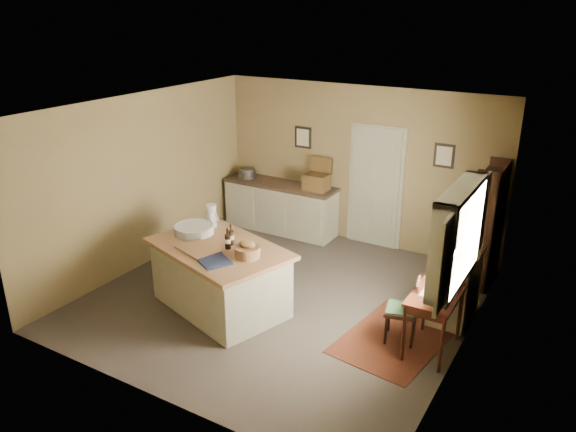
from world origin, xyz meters
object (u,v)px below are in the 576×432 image
(work_island, at_px, (220,275))
(writing_desk, at_px, (435,301))
(sideboard, at_px, (281,205))
(right_cabinet, at_px, (454,285))
(desk_chair, at_px, (401,311))
(shelving_unit, at_px, (491,225))

(work_island, bearing_deg, writing_desk, 26.79)
(sideboard, relative_size, right_cabinet, 2.13)
(desk_chair, bearing_deg, right_cabinet, 52.88)
(work_island, bearing_deg, right_cabinet, 43.90)
(writing_desk, xyz_separation_m, right_cabinet, (-0.00, 0.93, -0.21))
(shelving_unit, bearing_deg, writing_desk, -93.94)
(work_island, relative_size, right_cabinet, 2.18)
(desk_chair, relative_size, right_cabinet, 0.83)
(work_island, bearing_deg, desk_chair, 28.61)
(writing_desk, relative_size, shelving_unit, 0.47)
(writing_desk, relative_size, right_cabinet, 0.87)
(sideboard, distance_m, desk_chair, 3.92)
(writing_desk, xyz_separation_m, desk_chair, (-0.40, 0.01, -0.25))
(desk_chair, xyz_separation_m, shelving_unit, (0.55, 2.15, 0.50))
(work_island, distance_m, shelving_unit, 3.97)
(work_island, xyz_separation_m, shelving_unit, (2.96, 2.62, 0.43))
(sideboard, distance_m, right_cabinet, 3.82)
(work_island, distance_m, right_cabinet, 3.13)
(shelving_unit, bearing_deg, sideboard, 176.90)
(sideboard, xyz_separation_m, desk_chair, (3.14, -2.35, -0.07))
(sideboard, relative_size, shelving_unit, 1.16)
(right_cabinet, xyz_separation_m, shelving_unit, (0.15, 1.22, 0.45))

